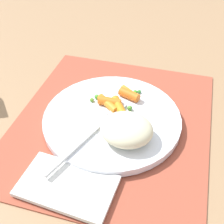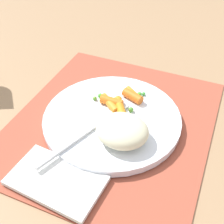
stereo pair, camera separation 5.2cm
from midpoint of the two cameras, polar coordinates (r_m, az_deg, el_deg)
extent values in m
plane|color=#997551|center=(0.57, 2.62, -2.39)|extent=(2.40, 2.40, 0.00)
cube|color=#9E4733|center=(0.57, 2.63, -2.17)|extent=(0.42, 0.37, 0.01)
cylinder|color=white|center=(0.56, 2.66, -1.42)|extent=(0.26, 0.26, 0.01)
ellipsoid|color=beige|center=(0.50, 4.98, -3.71)|extent=(0.08, 0.09, 0.04)
cylinder|color=orange|center=(0.57, 2.13, 1.57)|extent=(0.04, 0.05, 0.01)
cylinder|color=orange|center=(0.56, 4.21, 0.79)|extent=(0.05, 0.04, 0.02)
cylinder|color=orange|center=(0.59, 6.53, 2.97)|extent=(0.03, 0.05, 0.02)
cylinder|color=orange|center=(0.58, 2.52, 1.93)|extent=(0.02, 0.04, 0.02)
cylinder|color=orange|center=(0.60, 6.56, 3.45)|extent=(0.03, 0.04, 0.01)
sphere|color=green|center=(0.56, 2.82, 0.38)|extent=(0.01, 0.01, 0.01)
sphere|color=green|center=(0.55, 4.80, -1.08)|extent=(0.01, 0.01, 0.01)
sphere|color=#5B952E|center=(0.59, -0.81, 2.54)|extent=(0.01, 0.01, 0.01)
sphere|color=#539933|center=(0.57, 6.31, 0.34)|extent=(0.01, 0.01, 0.01)
sphere|color=#55A231|center=(0.56, 4.10, -0.41)|extent=(0.01, 0.01, 0.01)
sphere|color=green|center=(0.59, 2.69, 2.11)|extent=(0.01, 0.01, 0.01)
sphere|color=#59A842|center=(0.57, 2.83, 1.13)|extent=(0.01, 0.01, 0.01)
sphere|color=green|center=(0.60, 0.23, 3.08)|extent=(0.01, 0.01, 0.01)
sphere|color=green|center=(0.61, 8.58, 3.40)|extent=(0.01, 0.01, 0.01)
sphere|color=green|center=(0.57, 3.39, 1.12)|extent=(0.01, 0.01, 0.01)
sphere|color=green|center=(0.60, 7.79, 3.32)|extent=(0.01, 0.01, 0.01)
cube|color=silver|center=(0.56, 3.83, 0.19)|extent=(0.05, 0.03, 0.01)
cube|color=silver|center=(0.51, -4.06, -5.58)|extent=(0.16, 0.07, 0.01)
cube|color=white|center=(0.48, -7.60, -13.13)|extent=(0.10, 0.15, 0.01)
camera|label=1|loc=(0.03, -87.28, 2.41)|focal=47.35mm
camera|label=2|loc=(0.03, 92.72, -2.41)|focal=47.35mm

